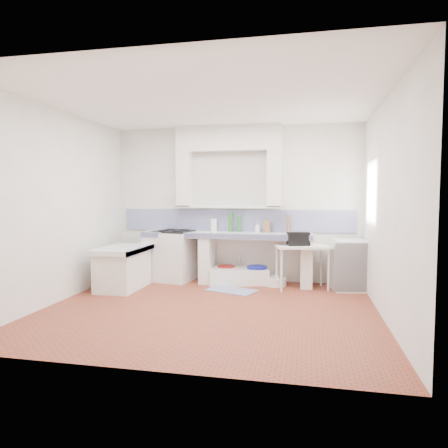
% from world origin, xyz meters
% --- Properties ---
extents(floor, '(4.50, 4.50, 0.00)m').
position_xyz_m(floor, '(0.00, 0.00, 0.00)').
color(floor, '#973D28').
rests_on(floor, ground).
extents(ceiling, '(4.50, 4.50, 0.00)m').
position_xyz_m(ceiling, '(0.00, 0.00, 2.80)').
color(ceiling, white).
rests_on(ceiling, ground).
extents(wall_back, '(4.50, 0.00, 4.50)m').
position_xyz_m(wall_back, '(0.00, 2.00, 1.40)').
color(wall_back, white).
rests_on(wall_back, ground).
extents(wall_front, '(4.50, 0.00, 4.50)m').
position_xyz_m(wall_front, '(0.00, -2.00, 1.40)').
color(wall_front, white).
rests_on(wall_front, ground).
extents(wall_left, '(0.00, 4.50, 4.50)m').
position_xyz_m(wall_left, '(-2.25, 0.00, 1.40)').
color(wall_left, white).
rests_on(wall_left, ground).
extents(wall_right, '(0.00, 4.50, 4.50)m').
position_xyz_m(wall_right, '(2.25, 0.00, 1.40)').
color(wall_right, white).
rests_on(wall_right, ground).
extents(alcove_mass, '(1.90, 0.25, 0.45)m').
position_xyz_m(alcove_mass, '(-0.10, 1.88, 2.58)').
color(alcove_mass, white).
rests_on(alcove_mass, ground).
extents(window_frame, '(0.35, 0.86, 1.06)m').
position_xyz_m(window_frame, '(2.42, 1.20, 1.60)').
color(window_frame, '#362111').
rests_on(window_frame, ground).
extents(lace_valance, '(0.01, 0.84, 0.24)m').
position_xyz_m(lace_valance, '(2.28, 1.20, 1.98)').
color(lace_valance, white).
rests_on(lace_valance, ground).
extents(counter_slab, '(3.00, 0.60, 0.08)m').
position_xyz_m(counter_slab, '(-0.10, 1.70, 0.86)').
color(counter_slab, white).
rests_on(counter_slab, ground).
extents(counter_lip, '(3.00, 0.04, 0.10)m').
position_xyz_m(counter_lip, '(-0.10, 1.42, 0.86)').
color(counter_lip, navy).
rests_on(counter_lip, ground).
extents(counter_pier_left, '(0.20, 0.55, 0.82)m').
position_xyz_m(counter_pier_left, '(-1.50, 1.70, 0.41)').
color(counter_pier_left, white).
rests_on(counter_pier_left, ground).
extents(counter_pier_mid, '(0.20, 0.55, 0.82)m').
position_xyz_m(counter_pier_mid, '(-0.45, 1.70, 0.41)').
color(counter_pier_mid, white).
rests_on(counter_pier_mid, ground).
extents(counter_pier_right, '(0.20, 0.55, 0.82)m').
position_xyz_m(counter_pier_right, '(1.30, 1.70, 0.41)').
color(counter_pier_right, white).
rests_on(counter_pier_right, ground).
extents(peninsula_top, '(0.70, 1.10, 0.08)m').
position_xyz_m(peninsula_top, '(-1.70, 0.90, 0.66)').
color(peninsula_top, white).
rests_on(peninsula_top, ground).
extents(peninsula_base, '(0.60, 1.00, 0.62)m').
position_xyz_m(peninsula_base, '(-1.70, 0.90, 0.31)').
color(peninsula_base, white).
rests_on(peninsula_base, ground).
extents(peninsula_lip, '(0.04, 1.10, 0.10)m').
position_xyz_m(peninsula_lip, '(-1.37, 0.90, 0.66)').
color(peninsula_lip, navy).
rests_on(peninsula_lip, ground).
extents(backsplash, '(4.27, 0.03, 0.40)m').
position_xyz_m(backsplash, '(0.00, 1.99, 1.10)').
color(backsplash, navy).
rests_on(backsplash, ground).
extents(stove, '(0.72, 0.70, 0.89)m').
position_xyz_m(stove, '(-1.07, 1.68, 0.45)').
color(stove, white).
rests_on(stove, ground).
extents(sink, '(1.14, 0.81, 0.25)m').
position_xyz_m(sink, '(0.11, 1.69, 0.12)').
color(sink, white).
rests_on(sink, ground).
extents(side_table, '(0.97, 0.70, 0.04)m').
position_xyz_m(side_table, '(1.23, 1.49, 0.36)').
color(side_table, white).
rests_on(side_table, ground).
extents(fridge, '(0.62, 0.62, 0.83)m').
position_xyz_m(fridge, '(1.99, 1.57, 0.41)').
color(fridge, white).
rests_on(fridge, ground).
extents(bucket_red, '(0.37, 0.37, 0.30)m').
position_xyz_m(bucket_red, '(-0.11, 1.73, 0.15)').
color(bucket_red, '#AA1613').
rests_on(bucket_red, ground).
extents(bucket_orange, '(0.32, 0.32, 0.25)m').
position_xyz_m(bucket_orange, '(0.08, 1.55, 0.12)').
color(bucket_orange, '#F24E21').
rests_on(bucket_orange, ground).
extents(bucket_blue, '(0.45, 0.45, 0.32)m').
position_xyz_m(bucket_blue, '(0.45, 1.68, 0.16)').
color(bucket_blue, '#111BAD').
rests_on(bucket_blue, ground).
extents(basin_white, '(0.40, 0.40, 0.15)m').
position_xyz_m(basin_white, '(0.77, 1.64, 0.07)').
color(basin_white, white).
rests_on(basin_white, ground).
extents(water_bottle_a, '(0.10, 0.10, 0.28)m').
position_xyz_m(water_bottle_a, '(0.03, 1.85, 0.14)').
color(water_bottle_a, silver).
rests_on(water_bottle_a, ground).
extents(water_bottle_b, '(0.10, 0.10, 0.29)m').
position_xyz_m(water_bottle_b, '(0.27, 1.85, 0.15)').
color(water_bottle_b, silver).
rests_on(water_bottle_b, ground).
extents(black_bag, '(0.39, 0.29, 0.22)m').
position_xyz_m(black_bag, '(1.16, 1.45, 0.84)').
color(black_bag, black).
rests_on(black_bag, side_table).
extents(green_bottle_a, '(0.10, 0.10, 0.36)m').
position_xyz_m(green_bottle_a, '(-0.06, 1.85, 1.08)').
color(green_bottle_a, '#2B682A').
rests_on(green_bottle_a, counter_slab).
extents(green_bottle_b, '(0.09, 0.09, 0.30)m').
position_xyz_m(green_bottle_b, '(0.10, 1.85, 1.05)').
color(green_bottle_b, '#2B682A').
rests_on(green_bottle_b, counter_slab).
extents(knife_block, '(0.11, 0.09, 0.22)m').
position_xyz_m(knife_block, '(0.60, 1.85, 1.01)').
color(knife_block, '#8E5F38').
rests_on(knife_block, counter_slab).
extents(cutting_board, '(0.04, 0.24, 0.33)m').
position_xyz_m(cutting_board, '(0.98, 1.85, 1.06)').
color(cutting_board, '#8E5F38').
rests_on(cutting_board, counter_slab).
extents(paper_towel, '(0.15, 0.15, 0.23)m').
position_xyz_m(paper_towel, '(-0.36, 1.85, 1.01)').
color(paper_towel, white).
rests_on(paper_towel, counter_slab).
extents(soap_bottle, '(0.09, 0.09, 0.18)m').
position_xyz_m(soap_bottle, '(0.44, 1.85, 0.99)').
color(soap_bottle, white).
rests_on(soap_bottle, counter_slab).
extents(rug, '(0.89, 0.69, 0.01)m').
position_xyz_m(rug, '(0.11, 1.11, 0.01)').
color(rug, navy).
rests_on(rug, ground).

